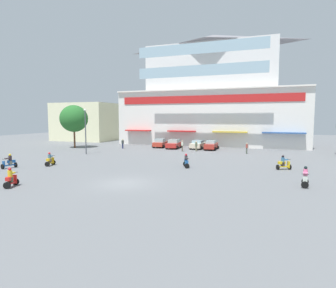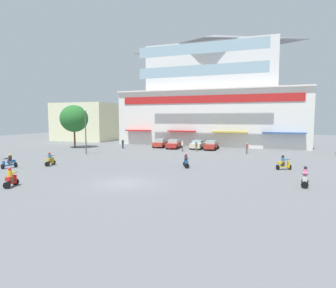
% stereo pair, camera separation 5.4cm
% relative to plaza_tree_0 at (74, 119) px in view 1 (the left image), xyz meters
% --- Properties ---
extents(ground_plane, '(128.00, 128.00, 0.00)m').
position_rel_plaza_tree_0_xyz_m(ground_plane, '(21.12, -7.64, -5.12)').
color(ground_plane, slate).
extents(colonial_building, '(35.22, 16.25, 21.44)m').
position_rel_plaza_tree_0_xyz_m(colonial_building, '(21.12, 15.31, 4.37)').
color(colonial_building, white).
rests_on(colonial_building, ground).
extents(flank_building_left, '(13.47, 8.46, 8.61)m').
position_rel_plaza_tree_0_xyz_m(flank_building_left, '(-8.40, 14.36, -0.81)').
color(flank_building_left, beige).
rests_on(flank_building_left, ground).
extents(plaza_tree_0, '(4.84, 4.63, 7.46)m').
position_rel_plaza_tree_0_xyz_m(plaza_tree_0, '(0.00, 0.00, 0.00)').
color(plaza_tree_0, brown).
rests_on(plaza_tree_0, ground).
extents(parked_car_0, '(2.61, 4.09, 1.52)m').
position_rel_plaza_tree_0_xyz_m(parked_car_0, '(13.81, 5.93, -4.36)').
color(parked_car_0, '#B93727').
rests_on(parked_car_0, ground).
extents(parked_car_1, '(2.56, 4.44, 1.57)m').
position_rel_plaza_tree_0_xyz_m(parked_car_1, '(16.73, 5.04, -4.34)').
color(parked_car_1, '#B62924').
rests_on(parked_car_1, ground).
extents(parked_car_2, '(2.61, 4.14, 1.47)m').
position_rel_plaza_tree_0_xyz_m(parked_car_2, '(20.78, 5.75, -4.37)').
color(parked_car_2, beige).
rests_on(parked_car_2, ground).
extents(parked_car_3, '(2.25, 3.97, 1.54)m').
position_rel_plaza_tree_0_xyz_m(parked_car_3, '(23.14, 5.20, -4.34)').
color(parked_car_3, '#A92F25').
rests_on(parked_car_3, ground).
extents(scooter_rider_0, '(0.97, 1.45, 1.53)m').
position_rel_plaza_tree_0_xyz_m(scooter_rider_0, '(13.60, -24.63, -4.49)').
color(scooter_rider_0, black).
rests_on(scooter_rider_0, ground).
extents(scooter_rider_1, '(0.68, 1.47, 1.57)m').
position_rel_plaza_tree_0_xyz_m(scooter_rider_1, '(34.68, -16.88, -4.47)').
color(scooter_rider_1, black).
rests_on(scooter_rider_1, ground).
extents(scooter_rider_2, '(1.50, 1.09, 1.49)m').
position_rel_plaza_tree_0_xyz_m(scooter_rider_2, '(33.48, -9.91, -4.49)').
color(scooter_rider_2, black).
rests_on(scooter_rider_2, ground).
extents(scooter_rider_3, '(0.91, 1.55, 1.52)m').
position_rel_plaza_tree_0_xyz_m(scooter_rider_3, '(6.53, -18.72, -4.50)').
color(scooter_rider_3, black).
rests_on(scooter_rider_3, ground).
extents(scooter_rider_4, '(1.05, 1.53, 1.45)m').
position_rel_plaza_tree_0_xyz_m(scooter_rider_4, '(23.78, -11.94, -4.52)').
color(scooter_rider_4, black).
rests_on(scooter_rider_4, ground).
extents(scooter_rider_5, '(0.87, 1.52, 1.50)m').
position_rel_plaza_tree_0_xyz_m(scooter_rider_5, '(9.38, -16.03, -4.50)').
color(scooter_rider_5, black).
rests_on(scooter_rider_5, ground).
extents(pedestrian_0, '(0.43, 0.43, 1.62)m').
position_rel_plaza_tree_0_xyz_m(pedestrian_0, '(29.04, 1.67, -4.18)').
color(pedestrian_0, '#464F41').
rests_on(pedestrian_0, ground).
extents(pedestrian_1, '(0.40, 0.40, 1.59)m').
position_rel_plaza_tree_0_xyz_m(pedestrian_1, '(21.32, 2.29, -4.22)').
color(pedestrian_1, '#706C51').
rests_on(pedestrian_1, ground).
extents(pedestrian_2, '(0.43, 0.43, 1.77)m').
position_rel_plaza_tree_0_xyz_m(pedestrian_2, '(19.28, 1.47, -4.09)').
color(pedestrian_2, brown).
rests_on(pedestrian_2, ground).
extents(pedestrian_3, '(0.56, 0.56, 1.62)m').
position_rel_plaza_tree_0_xyz_m(pedestrian_3, '(8.46, 1.92, -4.21)').
color(pedestrian_3, '#1C224C').
rests_on(pedestrian_3, ground).
extents(streetlamp_near, '(0.40, 0.40, 6.52)m').
position_rel_plaza_tree_0_xyz_m(streetlamp_near, '(7.10, -6.45, -1.29)').
color(streetlamp_near, '#474C51').
rests_on(streetlamp_near, ground).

